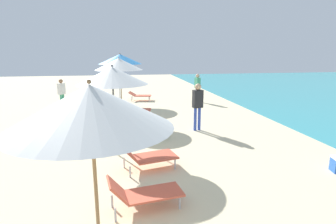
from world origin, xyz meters
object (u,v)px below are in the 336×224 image
at_px(lounger_third_shoreside, 143,193).
at_px(lounger_farthest_shoreside, 140,95).
at_px(umbrella_farthest, 120,59).
at_px(umbrella_fourth, 112,76).
at_px(lounger_fourth_inland, 148,156).
at_px(umbrella_fifth, 119,64).
at_px(lounger_fourth_shoreside, 145,130).
at_px(person_walking_near, 62,91).
at_px(person_walking_mid, 198,102).
at_px(person_walking_far, 197,85).
at_px(umbrella_third, 91,107).
at_px(lounger_fifth_shoreside, 137,109).

xyz_separation_m(lounger_third_shoreside, lounger_farthest_shoreside, (0.71, 11.55, -0.01)).
bearing_deg(umbrella_farthest, lounger_farthest_shoreside, 39.56).
relative_size(umbrella_fourth, lounger_farthest_shoreside, 1.78).
bearing_deg(lounger_fourth_inland, umbrella_fourth, 111.97).
height_order(umbrella_farthest, lounger_farthest_shoreside, umbrella_farthest).
bearing_deg(umbrella_fifth, lounger_fourth_shoreside, -71.79).
xyz_separation_m(lounger_fourth_shoreside, lounger_fourth_inland, (-0.15, -2.46, 0.07)).
height_order(lounger_third_shoreside, umbrella_fifth, umbrella_fifth).
bearing_deg(person_walking_near, person_walking_mid, 168.25).
height_order(lounger_fourth_shoreside, person_walking_far, person_walking_far).
height_order(lounger_fourth_shoreside, person_walking_mid, person_walking_mid).
bearing_deg(person_walking_far, umbrella_fifth, 28.16).
bearing_deg(umbrella_third, umbrella_fourth, 87.96).
distance_m(umbrella_fifth, person_walking_far, 6.10).
distance_m(umbrella_third, person_walking_near, 11.35).
bearing_deg(umbrella_fifth, person_walking_far, 40.96).
bearing_deg(umbrella_third, lounger_fourth_inland, 71.45).
xyz_separation_m(lounger_fifth_shoreside, person_walking_mid, (2.10, -2.78, 0.78)).
bearing_deg(umbrella_third, lounger_third_shoreside, 57.70).
xyz_separation_m(umbrella_fourth, person_walking_far, (4.62, 7.69, -1.26)).
bearing_deg(lounger_fourth_shoreside, lounger_farthest_shoreside, 85.12).
bearing_deg(lounger_farthest_shoreside, person_walking_near, -146.24).
height_order(umbrella_fourth, person_walking_near, umbrella_fourth).
height_order(lounger_third_shoreside, person_walking_mid, person_walking_mid).
height_order(lounger_fourth_shoreside, person_walking_near, person_walking_near).
xyz_separation_m(lounger_fourth_inland, umbrella_farthest, (-0.64, 8.91, 2.16)).
relative_size(umbrella_third, lounger_third_shoreside, 1.77).
distance_m(umbrella_fifth, umbrella_farthest, 3.95).
relative_size(umbrella_fourth, person_walking_far, 1.55).
bearing_deg(umbrella_fourth, lounger_fourth_shoreside, 53.39).
relative_size(lounger_fifth_shoreside, umbrella_farthest, 0.47).
distance_m(umbrella_third, lounger_fourth_shoreside, 5.77).
bearing_deg(lounger_fourth_shoreside, umbrella_fifth, 105.78).
height_order(lounger_fourth_shoreside, lounger_fifth_shoreside, lounger_fifth_shoreside).
relative_size(lounger_third_shoreside, umbrella_fifth, 0.54).
bearing_deg(umbrella_fifth, umbrella_farthest, 89.39).
height_order(umbrella_fifth, person_walking_mid, umbrella_fifth).
xyz_separation_m(lounger_fourth_inland, person_walking_mid, (2.16, 3.08, 0.74)).
distance_m(lounger_fourth_inland, person_walking_far, 9.66).
xyz_separation_m(umbrella_fourth, umbrella_fifth, (0.14, 3.80, 0.15)).
distance_m(umbrella_farthest, person_walking_near, 3.52).
bearing_deg(umbrella_farthest, person_walking_far, -0.71).
xyz_separation_m(lounger_fourth_inland, person_walking_far, (3.81, 8.85, 0.65)).
bearing_deg(umbrella_fourth, lounger_third_shoreside, -78.92).
relative_size(lounger_fifth_shoreside, person_walking_near, 0.86).
height_order(person_walking_near, person_walking_mid, person_walking_mid).
distance_m(person_walking_near, person_walking_mid, 7.69).
relative_size(umbrella_fifth, person_walking_far, 1.64).
relative_size(lounger_fourth_shoreside, person_walking_far, 0.81).
distance_m(umbrella_third, umbrella_fourth, 4.03).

